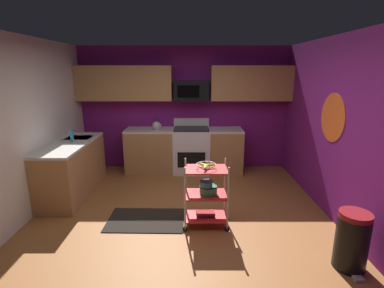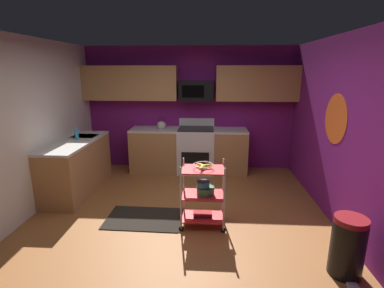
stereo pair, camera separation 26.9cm
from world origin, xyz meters
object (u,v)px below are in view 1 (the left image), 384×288
at_px(kettle, 156,126).
at_px(dish_soap_bottle, 71,136).
at_px(fruit_bowl, 205,165).
at_px(microwave, 191,91).
at_px(mixing_bowl_small, 206,184).
at_px(oven_range, 191,149).
at_px(mixing_bowl_large, 208,190).
at_px(rolling_cart, 205,194).
at_px(trash_can, 351,240).
at_px(book_stack, 205,214).

bearing_deg(kettle, dish_soap_bottle, -141.92).
distance_m(fruit_bowl, kettle, 2.39).
height_order(fruit_bowl, kettle, kettle).
xyz_separation_m(microwave, mixing_bowl_small, (0.21, -2.32, -1.08)).
xyz_separation_m(oven_range, mixing_bowl_large, (0.24, -2.20, 0.04)).
xyz_separation_m(microwave, mixing_bowl_large, (0.24, -2.31, -1.18)).
xyz_separation_m(rolling_cart, dish_soap_bottle, (-2.26, 1.15, 0.57)).
distance_m(oven_range, rolling_cart, 2.21).
height_order(mixing_bowl_small, trash_can, trash_can).
bearing_deg(mixing_bowl_large, fruit_bowl, 180.00).
xyz_separation_m(kettle, dish_soap_bottle, (-1.34, -1.05, 0.02)).
relative_size(oven_range, fruit_bowl, 4.04).
xyz_separation_m(microwave, fruit_bowl, (0.20, -2.31, -0.82)).
height_order(rolling_cart, mixing_bowl_large, rolling_cart).
relative_size(fruit_bowl, mixing_bowl_small, 1.49).
distance_m(oven_range, kettle, 0.89).
relative_size(fruit_bowl, dish_soap_bottle, 1.36).
height_order(fruit_bowl, mixing_bowl_large, fruit_bowl).
relative_size(oven_range, microwave, 1.57).
height_order(mixing_bowl_small, dish_soap_bottle, dish_soap_bottle).
relative_size(rolling_cart, kettle, 3.47).
bearing_deg(trash_can, mixing_bowl_small, 149.59).
xyz_separation_m(mixing_bowl_small, trash_can, (1.54, -0.90, -0.29)).
relative_size(rolling_cart, book_stack, 3.40).
bearing_deg(book_stack, fruit_bowl, 0.00).
relative_size(microwave, trash_can, 1.06).
relative_size(book_stack, kettle, 1.02).
height_order(kettle, dish_soap_bottle, kettle).
xyz_separation_m(microwave, kettle, (-0.72, -0.11, -0.70)).
bearing_deg(kettle, trash_can, -51.60).
bearing_deg(dish_soap_bottle, kettle, 38.08).
bearing_deg(mixing_bowl_large, dish_soap_bottle, 153.35).
height_order(mixing_bowl_large, dish_soap_bottle, dish_soap_bottle).
height_order(rolling_cart, kettle, kettle).
bearing_deg(fruit_bowl, rolling_cart, -90.00).
height_order(fruit_bowl, book_stack, fruit_bowl).
height_order(rolling_cart, book_stack, rolling_cart).
distance_m(oven_range, mixing_bowl_large, 2.22).
relative_size(rolling_cart, mixing_bowl_small, 5.03).
bearing_deg(book_stack, trash_can, -30.67).
bearing_deg(oven_range, mixing_bowl_small, -84.67).
xyz_separation_m(mixing_bowl_large, book_stack, (-0.04, 0.00, -0.36)).
height_order(microwave, fruit_bowl, microwave).
bearing_deg(fruit_bowl, dish_soap_bottle, 152.99).
bearing_deg(rolling_cart, mixing_bowl_large, 0.00).
height_order(mixing_bowl_large, mixing_bowl_small, mixing_bowl_small).
height_order(mixing_bowl_large, trash_can, trash_can).
height_order(oven_range, mixing_bowl_small, oven_range).
bearing_deg(oven_range, microwave, 90.26).
bearing_deg(mixing_bowl_large, mixing_bowl_small, -158.22).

